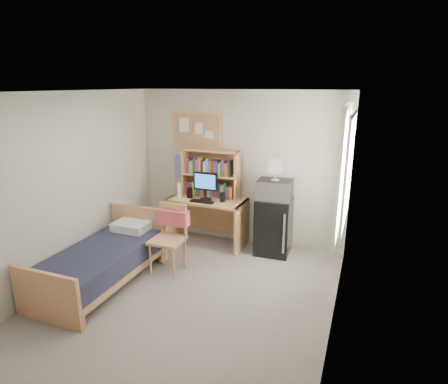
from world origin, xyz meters
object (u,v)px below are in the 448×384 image
at_px(bulletin_board, 197,130).
at_px(speaker_right, 222,197).
at_px(mini_fridge, 274,226).
at_px(monitor, 206,187).
at_px(desk_chair, 167,240).
at_px(microwave, 275,190).
at_px(desk, 208,221).
at_px(bed, 101,267).
at_px(speaker_left, 190,193).
at_px(desk_fan, 276,170).

xyz_separation_m(bulletin_board, speaker_right, (0.62, -0.39, -1.03)).
distance_m(mini_fridge, monitor, 1.29).
bearing_deg(bulletin_board, desk_chair, -82.79).
height_order(bulletin_board, microwave, bulletin_board).
xyz_separation_m(monitor, microwave, (1.15, 0.09, 0.05)).
relative_size(desk, monitor, 2.89).
distance_m(bed, speaker_left, 1.93).
bearing_deg(monitor, desk, 90.00).
bearing_deg(mini_fridge, speaker_left, -177.99).
bearing_deg(desk_fan, microwave, 0.00).
xyz_separation_m(bulletin_board, bed, (-0.50, -2.13, -1.66)).
height_order(mini_fridge, monitor, monitor).
height_order(monitor, desk_fan, desk_fan).
bearing_deg(mini_fridge, desk_fan, -90.00).
bearing_deg(desk_chair, speaker_left, 97.63).
relative_size(bulletin_board, monitor, 2.09).
relative_size(bed, desk_fan, 5.94).
xyz_separation_m(mini_fridge, monitor, (-1.15, -0.11, 0.57)).
bearing_deg(bed, monitor, 64.61).
height_order(desk_chair, desk_fan, desk_fan).
height_order(mini_fridge, bed, mini_fridge).
bearing_deg(microwave, bed, -139.35).
relative_size(monitor, microwave, 0.84).
bearing_deg(speaker_left, bulletin_board, 93.88).
distance_m(desk, speaker_left, 0.58).
relative_size(bulletin_board, bed, 0.50).
bearing_deg(bed, mini_fridge, 43.03).
xyz_separation_m(mini_fridge, bed, (-1.97, -1.85, -0.21)).
relative_size(desk, desk_fan, 4.12).
relative_size(desk_chair, mini_fridge, 1.09).
height_order(bed, desk_fan, desk_fan).
xyz_separation_m(desk, speaker_left, (-0.30, -0.06, 0.49)).
height_order(bed, speaker_left, speaker_left).
height_order(bed, monitor, monitor).
bearing_deg(bulletin_board, desk, -45.66).
distance_m(bulletin_board, desk, 1.58).
bearing_deg(speaker_right, desk_chair, -110.79).
distance_m(bed, microwave, 2.82).
distance_m(bulletin_board, monitor, 1.02).
bearing_deg(speaker_left, microwave, 4.32).
bearing_deg(speaker_left, desk, 11.31).
bearing_deg(speaker_right, bulletin_board, 148.52).
distance_m(microwave, desk_fan, 0.31).
distance_m(speaker_left, desk_fan, 1.54).
height_order(bulletin_board, bed, bulletin_board).
distance_m(desk_chair, monitor, 1.22).
bearing_deg(bed, desk, 65.33).
bearing_deg(bed, microwave, 42.71).
bearing_deg(mini_fridge, speaker_right, -174.44).
bearing_deg(bulletin_board, speaker_right, -32.37).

